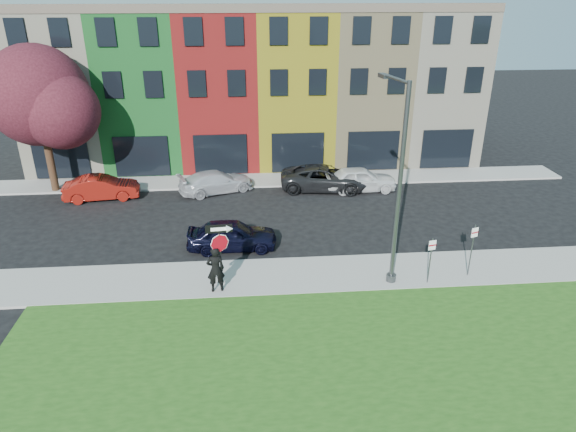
{
  "coord_description": "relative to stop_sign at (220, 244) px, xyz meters",
  "views": [
    {
      "loc": [
        -3.32,
        -15.95,
        11.38
      ],
      "look_at": [
        -1.65,
        4.0,
        2.42
      ],
      "focal_mm": 32.0,
      "sensor_mm": 36.0,
      "label": 1
    }
  ],
  "objects": [
    {
      "name": "street_lamp",
      "position": [
        6.98,
        0.28,
        2.08
      ],
      "size": [
        0.77,
        2.56,
        8.23
      ],
      "rotation": [
        0.0,
        0.0,
        0.19
      ],
      "color": "#4A4D4F",
      "rests_on": "sidewalk_near"
    },
    {
      "name": "parked_car_dark",
      "position": [
        5.86,
        11.17,
        -1.45
      ],
      "size": [
        3.83,
        5.96,
        1.48
      ],
      "primitive_type": "imported",
      "rotation": [
        0.0,
        0.0,
        1.44
      ],
      "color": "black",
      "rests_on": "ground"
    },
    {
      "name": "sidewalk_far",
      "position": [
        1.5,
        12.93,
        -2.13
      ],
      "size": [
        40.0,
        2.4,
        0.12
      ],
      "primitive_type": "cube",
      "color": "#999691",
      "rests_on": "ground"
    },
    {
      "name": "parking_sign_a",
      "position": [
        8.51,
        -0.18,
        -0.78
      ],
      "size": [
        0.32,
        0.11,
        2.04
      ],
      "rotation": [
        0.0,
        0.0,
        0.21
      ],
      "color": "#4A4D4F",
      "rests_on": "sidewalk_near"
    },
    {
      "name": "sedan_near",
      "position": [
        0.35,
        3.78,
        -1.47
      ],
      "size": [
        1.74,
        4.22,
        1.43
      ],
      "primitive_type": "imported",
      "rotation": [
        0.0,
        0.0,
        1.56
      ],
      "color": "black",
      "rests_on": "ground"
    },
    {
      "name": "parked_car_red",
      "position": [
        -7.32,
        10.69,
        -1.49
      ],
      "size": [
        2.52,
        4.6,
        1.39
      ],
      "primitive_type": "imported",
      "rotation": [
        0.0,
        0.0,
        1.7
      ],
      "color": "maroon",
      "rests_on": "ground"
    },
    {
      "name": "ground",
      "position": [
        4.5,
        -2.07,
        -2.19
      ],
      "size": [
        120.0,
        120.0,
        0.0
      ],
      "primitive_type": "plane",
      "color": "black",
      "rests_on": "ground"
    },
    {
      "name": "parked_car_white",
      "position": [
        7.98,
        10.79,
        -1.45
      ],
      "size": [
        1.9,
        4.4,
        1.48
      ],
      "primitive_type": "imported",
      "rotation": [
        0.0,
        0.0,
        1.59
      ],
      "color": "silver",
      "rests_on": "ground"
    },
    {
      "name": "rowhouse_block",
      "position": [
        2.0,
        19.12,
        2.8
      ],
      "size": [
        30.0,
        10.12,
        10.0
      ],
      "color": "beige",
      "rests_on": "ground"
    },
    {
      "name": "parking_sign_b",
      "position": [
        10.43,
        0.28,
        -0.61
      ],
      "size": [
        0.31,
        0.13,
        2.35
      ],
      "rotation": [
        0.0,
        0.0,
        0.31
      ],
      "color": "#4A4D4F",
      "rests_on": "sidewalk_near"
    },
    {
      "name": "stop_sign",
      "position": [
        0.0,
        0.0,
        0.0
      ],
      "size": [
        1.05,
        0.13,
        2.9
      ],
      "rotation": [
        0.0,
        0.0,
        0.08
      ],
      "color": "black",
      "rests_on": "sidewalk_near"
    },
    {
      "name": "tree_purple",
      "position": [
        -10.34,
        12.19,
        3.47
      ],
      "size": [
        6.8,
        5.95,
        8.52
      ],
      "color": "black",
      "rests_on": "sidewalk_far"
    },
    {
      "name": "man",
      "position": [
        -0.22,
        -0.07,
        -1.09
      ],
      "size": [
        0.86,
        0.69,
        1.96
      ],
      "primitive_type": "imported",
      "rotation": [
        0.0,
        0.0,
        3.29
      ],
      "color": "black",
      "rests_on": "sidewalk_near"
    },
    {
      "name": "parked_car_silver",
      "position": [
        -0.72,
        11.28,
        -1.53
      ],
      "size": [
        4.91,
        5.75,
        1.31
      ],
      "primitive_type": "imported",
      "rotation": [
        0.0,
        0.0,
        1.95
      ],
      "color": "#B7B7BC",
      "rests_on": "ground"
    },
    {
      "name": "sidewalk_near",
      "position": [
        6.5,
        0.93,
        -2.13
      ],
      "size": [
        40.0,
        3.0,
        0.12
      ],
      "primitive_type": "cube",
      "color": "#999691",
      "rests_on": "ground"
    }
  ]
}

